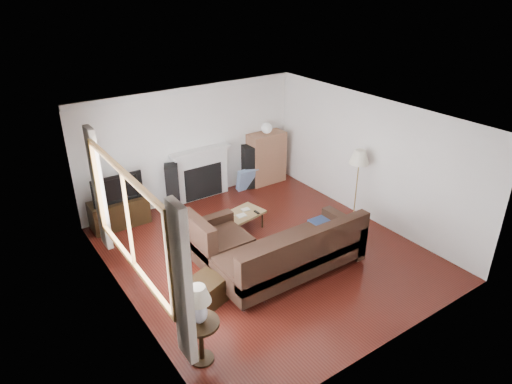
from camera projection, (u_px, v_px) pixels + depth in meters
room at (266, 190)px, 7.70m from camera, size 5.10×5.60×2.54m
window at (128, 220)px, 6.17m from camera, size 0.12×2.74×1.54m
curtain_near at (182, 285)px, 5.13m from camera, size 0.10×0.35×2.10m
curtain_far at (99, 189)px, 7.39m from camera, size 0.10×0.35×2.10m
fireplace at (201, 174)px, 10.03m from camera, size 1.40×0.26×1.15m
tv_stand at (119, 212)px, 9.03m from camera, size 1.11×0.50×0.56m
television at (116, 187)px, 8.79m from camera, size 0.98×0.13×0.56m
speaker_left at (173, 187)px, 9.58m from camera, size 0.39×0.42×0.99m
speaker_right at (249, 167)px, 10.57m from camera, size 0.36×0.40×1.00m
bookshelf at (266, 158)px, 10.77m from camera, size 0.89×0.42×1.22m
globe_lamp at (267, 128)px, 10.44m from camera, size 0.25×0.25×0.25m
sectional_sofa at (291, 250)px, 7.50m from camera, size 2.78×2.03×0.90m
coffee_table at (240, 223)px, 8.83m from camera, size 1.06×0.71×0.38m
footstool at (207, 290)px, 6.95m from camera, size 0.62×0.62×0.41m
floor_lamp at (357, 186)px, 9.05m from camera, size 0.50×0.50×1.50m
side_table at (201, 341)px, 5.84m from camera, size 0.51×0.51×0.63m
table_lamp at (198, 305)px, 5.59m from camera, size 0.33×0.33×0.54m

